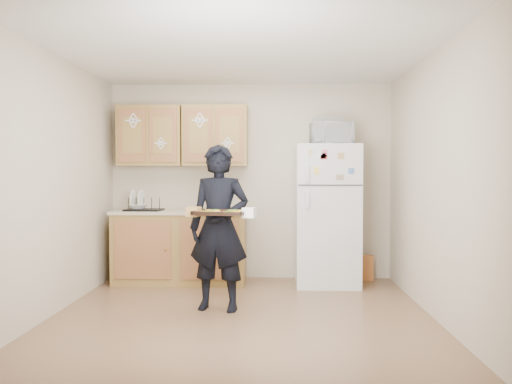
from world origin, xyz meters
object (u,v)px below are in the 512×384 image
refrigerator (327,215)px  baking_tray (221,213)px  person (219,227)px  microwave (332,134)px  dish_rack (144,204)px

refrigerator → baking_tray: size_ratio=3.58×
person → baking_tray: bearing=-70.0°
refrigerator → baking_tray: refrigerator is taller
refrigerator → microwave: bearing=-46.4°
baking_tray → dish_rack: bearing=137.4°
refrigerator → person: bearing=-134.9°
microwave → dish_rack: 2.44m
microwave → baking_tray: bearing=-137.2°
person → dish_rack: (-1.05, 1.15, 0.17)m
refrigerator → baking_tray: bearing=-127.3°
microwave → person: bearing=-145.0°
refrigerator → microwave: (0.05, -0.05, 0.98)m
person → baking_tray: size_ratio=3.45×
refrigerator → person: 1.68m
person → dish_rack: person is taller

